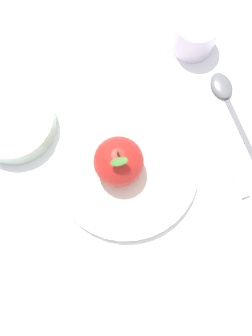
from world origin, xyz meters
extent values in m
plane|color=silver|center=(0.00, 0.00, 0.00)|extent=(2.40, 2.40, 0.00)
cylinder|color=silver|center=(0.00, -0.01, 0.01)|extent=(0.22, 0.22, 0.02)
torus|color=silver|center=(0.00, -0.01, 0.01)|extent=(0.22, 0.22, 0.01)
sphere|color=#B21E19|center=(0.00, -0.02, 0.05)|extent=(0.07, 0.07, 0.07)
cylinder|color=#4C3319|center=(0.00, -0.02, 0.10)|extent=(0.00, 0.00, 0.02)
ellipsoid|color=#386628|center=(0.01, -0.02, 0.10)|extent=(0.01, 0.02, 0.01)
cylinder|color=#B2C6B2|center=(-0.09, -0.18, 0.02)|extent=(0.13, 0.13, 0.04)
torus|color=#B2C6B2|center=(-0.09, -0.18, 0.04)|extent=(0.13, 0.13, 0.01)
cylinder|color=#8E9F8E|center=(-0.09, -0.18, 0.03)|extent=(0.10, 0.10, 0.01)
cylinder|color=silver|center=(-0.20, 0.13, 0.03)|extent=(0.07, 0.07, 0.06)
torus|color=silver|center=(-0.20, 0.13, 0.06)|extent=(0.07, 0.07, 0.01)
cylinder|color=#958B99|center=(-0.20, 0.13, 0.06)|extent=(0.06, 0.06, 0.01)
cube|color=silver|center=(-0.06, 0.14, 0.00)|extent=(0.13, 0.05, 0.00)
cube|color=silver|center=(0.03, 0.16, 0.01)|extent=(0.07, 0.03, 0.01)
ellipsoid|color=#59595E|center=(-0.12, 0.16, 0.01)|extent=(0.05, 0.04, 0.01)
cube|color=#59595E|center=(-0.03, 0.18, 0.00)|extent=(0.13, 0.04, 0.01)
camera|label=1|loc=(0.15, -0.03, 0.60)|focal=42.57mm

